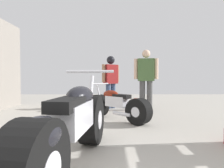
# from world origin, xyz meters

# --- Properties ---
(ground_plane) EXTENTS (15.30, 15.30, 0.00)m
(ground_plane) POSITION_xyz_m (0.00, 3.19, 0.00)
(ground_plane) COLOR #A8A399
(motorcycle_maroon_cruiser) EXTENTS (0.72, 2.30, 1.07)m
(motorcycle_maroon_cruiser) POSITION_xyz_m (-0.19, 1.75, 0.44)
(motorcycle_maroon_cruiser) COLOR black
(motorcycle_maroon_cruiser) RESTS_ON ground_plane
(motorcycle_black_naked) EXTENTS (1.42, 1.40, 0.83)m
(motorcycle_black_naked) POSITION_xyz_m (0.36, 4.10, 0.33)
(motorcycle_black_naked) COLOR black
(motorcycle_black_naked) RESTS_ON ground_plane
(mechanic_in_blue) EXTENTS (0.72, 0.33, 1.78)m
(mechanic_in_blue) POSITION_xyz_m (1.25, 5.52, 1.01)
(mechanic_in_blue) COLOR #4C4C4C
(mechanic_in_blue) RESTS_ON ground_plane
(mechanic_with_helmet) EXTENTS (0.57, 0.46, 1.63)m
(mechanic_with_helmet) POSITION_xyz_m (0.20, 5.84, 0.98)
(mechanic_with_helmet) COLOR #384766
(mechanic_with_helmet) RESTS_ON ground_plane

